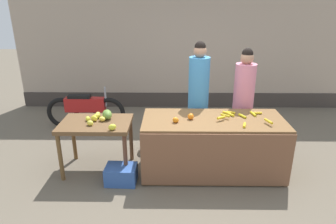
# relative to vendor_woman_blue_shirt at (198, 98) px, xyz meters

# --- Properties ---
(ground_plane) EXTENTS (24.00, 24.00, 0.00)m
(ground_plane) POSITION_rel_vendor_woman_blue_shirt_xyz_m (-0.19, -0.70, -0.95)
(ground_plane) COLOR #665B4C
(market_wall_back) EXTENTS (7.78, 0.23, 3.27)m
(market_wall_back) POSITION_rel_vendor_woman_blue_shirt_xyz_m (-0.19, 2.32, 0.65)
(market_wall_back) COLOR tan
(market_wall_back) RESTS_ON ground
(fruit_stall_counter) EXTENTS (2.08, 0.92, 0.85)m
(fruit_stall_counter) POSITION_rel_vendor_woman_blue_shirt_xyz_m (0.17, -0.71, -0.53)
(fruit_stall_counter) COLOR brown
(fruit_stall_counter) RESTS_ON ground
(side_table_wooden) EXTENTS (1.04, 0.72, 0.79)m
(side_table_wooden) POSITION_rel_vendor_woman_blue_shirt_xyz_m (-1.57, -0.70, -0.26)
(side_table_wooden) COLOR brown
(side_table_wooden) RESTS_ON ground
(banana_bunch_pile) EXTENTS (0.75, 0.60, 0.07)m
(banana_bunch_pile) POSITION_rel_vendor_woman_blue_shirt_xyz_m (0.57, -0.65, -0.07)
(banana_bunch_pile) COLOR gold
(banana_bunch_pile) RESTS_ON fruit_stall_counter
(orange_pile) EXTENTS (0.31, 0.21, 0.09)m
(orange_pile) POSITION_rel_vendor_woman_blue_shirt_xyz_m (-0.29, -0.78, -0.06)
(orange_pile) COLOR orange
(orange_pile) RESTS_ON fruit_stall_counter
(mango_papaya_pile) EXTENTS (0.54, 0.62, 0.14)m
(mango_papaya_pile) POSITION_rel_vendor_woman_blue_shirt_xyz_m (-1.48, -0.63, -0.10)
(mango_papaya_pile) COLOR yellow
(mango_papaya_pile) RESTS_ON side_table_wooden
(vendor_woman_blue_shirt) EXTENTS (0.34, 0.34, 1.88)m
(vendor_woman_blue_shirt) POSITION_rel_vendor_woman_blue_shirt_xyz_m (0.00, 0.00, 0.00)
(vendor_woman_blue_shirt) COLOR #33333D
(vendor_woman_blue_shirt) RESTS_ON ground
(vendor_woman_pink_shirt) EXTENTS (0.34, 0.34, 1.78)m
(vendor_woman_pink_shirt) POSITION_rel_vendor_woman_blue_shirt_xyz_m (0.75, -0.00, -0.06)
(vendor_woman_pink_shirt) COLOR #33333D
(vendor_woman_pink_shirt) RESTS_ON ground
(parked_motorcycle) EXTENTS (1.60, 0.18, 0.88)m
(parked_motorcycle) POSITION_rel_vendor_woman_blue_shirt_xyz_m (-2.20, 0.91, -0.55)
(parked_motorcycle) COLOR black
(parked_motorcycle) RESTS_ON ground
(produce_crate) EXTENTS (0.45, 0.34, 0.26)m
(produce_crate) POSITION_rel_vendor_woman_blue_shirt_xyz_m (-1.17, -1.06, -0.82)
(produce_crate) COLOR #3359A5
(produce_crate) RESTS_ON ground
(produce_sack) EXTENTS (0.41, 0.45, 0.60)m
(produce_sack) POSITION_rel_vendor_woman_blue_shirt_xyz_m (-0.80, 0.07, -0.65)
(produce_sack) COLOR tan
(produce_sack) RESTS_ON ground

